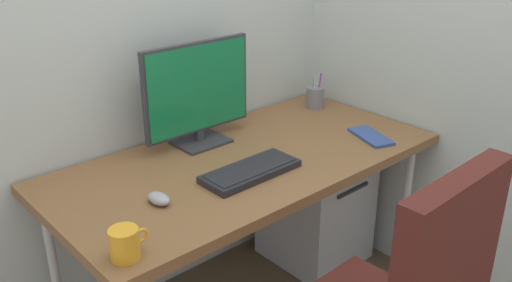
{
  "coord_description": "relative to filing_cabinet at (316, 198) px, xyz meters",
  "views": [
    {
      "loc": [
        -1.31,
        -1.53,
        1.68
      ],
      "look_at": [
        -0.01,
        -0.08,
        0.85
      ],
      "focal_mm": 38.64,
      "sensor_mm": 36.0,
      "label": 1
    }
  ],
  "objects": [
    {
      "name": "monitor",
      "position": [
        -0.57,
        0.17,
        0.64
      ],
      "size": [
        0.51,
        0.18,
        0.43
      ],
      "color": "#333338",
      "rests_on": "desk"
    },
    {
      "name": "desk",
      "position": [
        -0.53,
        -0.08,
        0.37
      ],
      "size": [
        1.59,
        0.78,
        0.75
      ],
      "color": "brown",
      "rests_on": "ground_plane"
    },
    {
      "name": "keyboard",
      "position": [
        -0.62,
        -0.21,
        0.43
      ],
      "size": [
        0.39,
        0.16,
        0.03
      ],
      "color": "black",
      "rests_on": "desk"
    },
    {
      "name": "pen_holder",
      "position": [
        0.13,
        0.14,
        0.47
      ],
      "size": [
        0.09,
        0.09,
        0.18
      ],
      "color": "slate",
      "rests_on": "desk"
    },
    {
      "name": "coffee_mug",
      "position": [
        -1.23,
        -0.37,
        0.46
      ],
      "size": [
        0.12,
        0.09,
        0.1
      ],
      "color": "orange",
      "rests_on": "desk"
    },
    {
      "name": "mouse",
      "position": [
        -0.99,
        -0.17,
        0.43
      ],
      "size": [
        0.07,
        0.1,
        0.04
      ],
      "primitive_type": "ellipsoid",
      "rotation": [
        0.0,
        0.0,
        0.13
      ],
      "color": "#9EA0A5",
      "rests_on": "desk"
    },
    {
      "name": "filing_cabinet",
      "position": [
        0.0,
        0.0,
        0.0
      ],
      "size": [
        0.42,
        0.45,
        0.67
      ],
      "color": "#B2B5BA",
      "rests_on": "ground_plane"
    },
    {
      "name": "notebook",
      "position": [
        0.01,
        -0.29,
        0.42
      ],
      "size": [
        0.17,
        0.25,
        0.01
      ],
      "primitive_type": "cube",
      "rotation": [
        0.0,
        0.0,
        -0.34
      ],
      "color": "#334C8C",
      "rests_on": "desk"
    }
  ]
}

